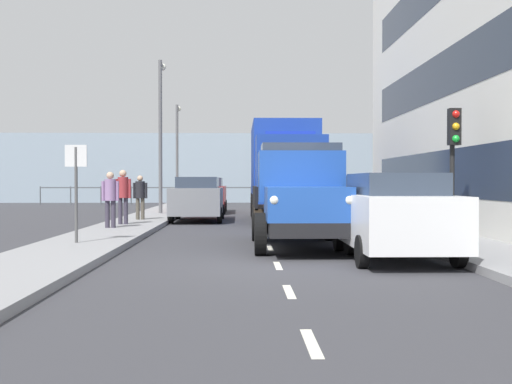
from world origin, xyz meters
TOP-DOWN VIEW (x-y plane):
  - ground_plane at (0.00, -10.08)m, footprint 80.00×80.00m
  - sidewalk_left at (-4.38, -10.08)m, footprint 2.11×41.28m
  - sidewalk_right at (4.38, -10.08)m, footprint 2.11×41.28m
  - road_centreline_markings at (0.00, -10.38)m, footprint 0.12×38.26m
  - sea_horizon at (0.00, -33.72)m, footprint 80.00×0.80m
  - seawall_railing at (-0.00, -30.12)m, footprint 28.08×0.08m
  - truck_vintage_blue at (-0.69, -2.76)m, footprint 2.17×5.64m
  - lorry_cargo_blue at (-1.03, -12.98)m, footprint 2.58×8.20m
  - car_white_kerbside_near at (-2.37, -0.79)m, footprint 1.93×4.41m
  - car_navy_kerbside_1 at (-2.37, -6.41)m, footprint 1.85×4.05m
  - car_grey_oppositeside_0 at (2.37, -12.71)m, footprint 1.98×4.34m
  - car_red_oppositeside_1 at (2.37, -19.03)m, footprint 1.91×4.37m
  - pedestrian_with_bag at (4.65, -7.34)m, footprint 0.53×0.34m
  - pedestrian_couple_a at (4.55, -8.87)m, footprint 0.53×0.34m
  - pedestrian_near_railing at (4.39, -11.36)m, footprint 0.53×0.34m
  - traffic_light_near at (-4.55, -3.57)m, footprint 0.28×0.41m
  - lamp_post_promenade at (4.22, -16.05)m, footprint 0.32×1.14m
  - lamp_post_far at (4.51, -26.06)m, footprint 0.32×1.14m
  - street_sign at (4.48, -2.75)m, footprint 0.50×0.07m

SIDE VIEW (x-z plane):
  - ground_plane at x=0.00m, z-range 0.00..0.00m
  - road_centreline_markings at x=0.00m, z-range 0.00..0.01m
  - sidewalk_left at x=-4.38m, z-range 0.00..0.15m
  - sidewalk_right at x=4.38m, z-range 0.00..0.15m
  - car_navy_kerbside_1 at x=-2.37m, z-range 0.03..1.75m
  - car_red_oppositeside_1 at x=2.37m, z-range 0.04..1.76m
  - car_white_kerbside_near at x=-2.37m, z-range 0.04..1.76m
  - car_grey_oppositeside_0 at x=2.37m, z-range 0.04..1.76m
  - seawall_railing at x=0.00m, z-range 0.32..1.52m
  - pedestrian_near_railing at x=4.39m, z-range 0.29..1.91m
  - pedestrian_with_bag at x=4.65m, z-range 0.30..2.00m
  - truck_vintage_blue at x=-0.69m, z-range -0.04..2.39m
  - pedestrian_couple_a at x=4.55m, z-range 0.31..2.09m
  - street_sign at x=4.48m, z-range 0.56..2.81m
  - lorry_cargo_blue at x=-1.03m, z-range 0.14..4.01m
  - traffic_light_near at x=-4.55m, z-range 0.87..4.07m
  - sea_horizon at x=0.00m, z-range 0.00..5.00m
  - lamp_post_far at x=4.51m, z-range 0.76..6.74m
  - lamp_post_promenade at x=4.22m, z-range 0.77..7.50m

